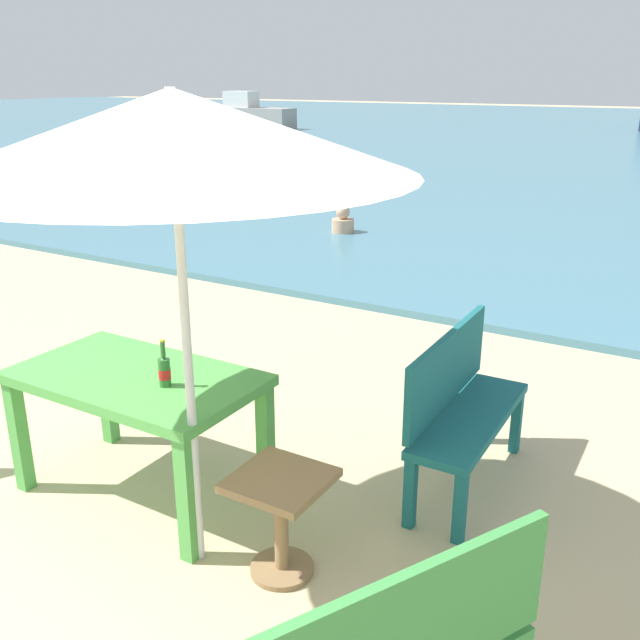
{
  "coord_description": "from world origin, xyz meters",
  "views": [
    {
      "loc": [
        2.4,
        -1.33,
        2.35
      ],
      "look_at": [
        -0.18,
        3.0,
        0.6
      ],
      "focal_mm": 39.81,
      "sensor_mm": 36.0,
      "label": 1
    }
  ],
  "objects_px": {
    "patio_umbrella": "(173,133)",
    "swimmer_person": "(343,222)",
    "picnic_table_green": "(137,392)",
    "boat_ferry": "(248,115)",
    "beer_bottle_amber": "(164,370)",
    "bench_teal_center": "(460,402)",
    "side_table_wood": "(281,510)"
  },
  "relations": [
    {
      "from": "swimmer_person",
      "to": "boat_ferry",
      "type": "bearing_deg",
      "value": 129.96
    },
    {
      "from": "side_table_wood",
      "to": "swimmer_person",
      "type": "xyz_separation_m",
      "value": [
        -3.48,
        6.88,
        -0.11
      ]
    },
    {
      "from": "bench_teal_center",
      "to": "boat_ferry",
      "type": "xyz_separation_m",
      "value": [
        -18.34,
        22.86,
        0.11
      ]
    },
    {
      "from": "beer_bottle_amber",
      "to": "bench_teal_center",
      "type": "height_order",
      "value": "beer_bottle_amber"
    },
    {
      "from": "beer_bottle_amber",
      "to": "swimmer_person",
      "type": "xyz_separation_m",
      "value": [
        -2.64,
        6.73,
        -0.61
      ]
    },
    {
      "from": "picnic_table_green",
      "to": "boat_ferry",
      "type": "height_order",
      "value": "boat_ferry"
    },
    {
      "from": "beer_bottle_amber",
      "to": "swimmer_person",
      "type": "height_order",
      "value": "beer_bottle_amber"
    },
    {
      "from": "beer_bottle_amber",
      "to": "side_table_wood",
      "type": "height_order",
      "value": "beer_bottle_amber"
    },
    {
      "from": "swimmer_person",
      "to": "boat_ferry",
      "type": "xyz_separation_m",
      "value": [
        -14.41,
        17.2,
        0.41
      ]
    },
    {
      "from": "picnic_table_green",
      "to": "side_table_wood",
      "type": "height_order",
      "value": "picnic_table_green"
    },
    {
      "from": "side_table_wood",
      "to": "swimmer_person",
      "type": "height_order",
      "value": "side_table_wood"
    },
    {
      "from": "patio_umbrella",
      "to": "swimmer_person",
      "type": "relative_size",
      "value": 5.61
    },
    {
      "from": "bench_teal_center",
      "to": "swimmer_person",
      "type": "distance_m",
      "value": 6.9
    },
    {
      "from": "patio_umbrella",
      "to": "boat_ferry",
      "type": "bearing_deg",
      "value": 125.82
    },
    {
      "from": "swimmer_person",
      "to": "beer_bottle_amber",
      "type": "bearing_deg",
      "value": -68.59
    },
    {
      "from": "patio_umbrella",
      "to": "bench_teal_center",
      "type": "bearing_deg",
      "value": 56.9
    },
    {
      "from": "bench_teal_center",
      "to": "swimmer_person",
      "type": "xyz_separation_m",
      "value": [
        -3.93,
        5.66,
        -0.3
      ]
    },
    {
      "from": "picnic_table_green",
      "to": "boat_ferry",
      "type": "xyz_separation_m",
      "value": [
        -16.79,
        23.9,
        -0.0
      ]
    },
    {
      "from": "beer_bottle_amber",
      "to": "swimmer_person",
      "type": "bearing_deg",
      "value": 111.41
    },
    {
      "from": "picnic_table_green",
      "to": "boat_ferry",
      "type": "distance_m",
      "value": 29.21
    },
    {
      "from": "swimmer_person",
      "to": "boat_ferry",
      "type": "height_order",
      "value": "boat_ferry"
    },
    {
      "from": "boat_ferry",
      "to": "beer_bottle_amber",
      "type": "bearing_deg",
      "value": -54.53
    },
    {
      "from": "patio_umbrella",
      "to": "bench_teal_center",
      "type": "height_order",
      "value": "patio_umbrella"
    },
    {
      "from": "swimmer_person",
      "to": "patio_umbrella",
      "type": "bearing_deg",
      "value": -66.42
    },
    {
      "from": "picnic_table_green",
      "to": "side_table_wood",
      "type": "xyz_separation_m",
      "value": [
        1.1,
        -0.19,
        -0.3
      ]
    },
    {
      "from": "beer_bottle_amber",
      "to": "boat_ferry",
      "type": "relative_size",
      "value": 0.06
    },
    {
      "from": "beer_bottle_amber",
      "to": "patio_umbrella",
      "type": "height_order",
      "value": "patio_umbrella"
    },
    {
      "from": "bench_teal_center",
      "to": "boat_ferry",
      "type": "height_order",
      "value": "boat_ferry"
    },
    {
      "from": "patio_umbrella",
      "to": "picnic_table_green",
      "type": "bearing_deg",
      "value": 155.59
    },
    {
      "from": "side_table_wood",
      "to": "swimmer_person",
      "type": "distance_m",
      "value": 7.71
    },
    {
      "from": "patio_umbrella",
      "to": "swimmer_person",
      "type": "bearing_deg",
      "value": 113.58
    },
    {
      "from": "side_table_wood",
      "to": "swimmer_person",
      "type": "bearing_deg",
      "value": 116.82
    }
  ]
}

